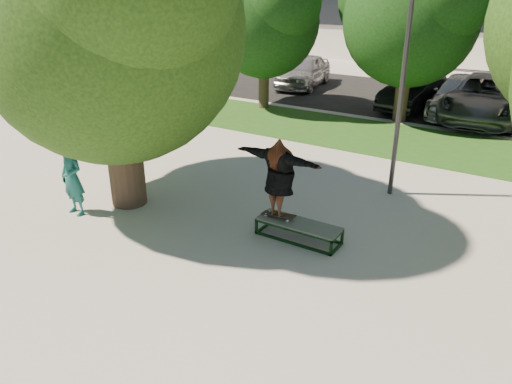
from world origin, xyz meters
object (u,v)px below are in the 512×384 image
Objects in this scene: tree_left at (109,12)px; car_silver_a at (303,71)px; bystander at (72,177)px; car_dark at (414,91)px; car_grey at (484,98)px; car_silver_b at (461,96)px; grind_box at (298,231)px; lamppost at (404,69)px.

car_silver_a is (-2.85, 14.74, -3.64)m from tree_left.
car_dark is (3.65, 14.33, -0.18)m from bystander.
tree_left reaches higher than bystander.
tree_left is 14.01m from car_dark.
bystander is 15.52m from car_grey.
tree_left is at bearing -114.08° from car_silver_b.
grind_box is 16.02m from car_silver_a.
grind_box is at bearing 23.09° from bystander.
lamppost is 9.80m from car_dark.
grind_box is at bearing -78.92° from car_dark.
bystander reaches higher than car_silver_a.
tree_left reaches higher than car_dark.
lamppost is at bearing -91.64° from car_silver_b.
lamppost is (5.29, 3.91, -1.27)m from tree_left.
car_silver_a is (-7.30, 14.25, 0.59)m from grind_box.
tree_left reaches higher than car_silver_a.
car_grey is at bearing 83.35° from grind_box.
lamppost reaches higher than bystander.
lamppost is at bearing -96.24° from car_grey.
car_silver_b is (1.86, 0.12, 0.00)m from car_dark.
lamppost is 9.68m from car_silver_b.
bystander is at bearing -138.79° from lamppost.
car_dark reaches higher than grind_box.
bystander reaches higher than car_grey.
car_grey is at bearing -20.77° from car_silver_a.
car_silver_b is (4.99, 13.27, -3.70)m from tree_left.
grind_box is 1.00× the size of bystander.
car_grey is (2.77, -0.19, 0.10)m from car_dark.
tree_left reaches higher than car_silver_b.
car_silver_b is at bearing -19.84° from car_silver_a.
car_silver_a is 1.04× the size of car_dark.
car_silver_a is at bearing 100.96° from tree_left.
grind_box is 0.39× the size of car_silver_a.
car_dark is (-2.16, 9.25, -2.42)m from lamppost.
tree_left is 6.70m from lamppost.
car_silver_a reaches higher than grind_box.
tree_left is 3.94× the size of bystander.
bystander is (-4.96, -1.67, 0.71)m from grind_box.
grind_box is 5.29m from bystander.
grind_box is 0.30× the size of car_grey.
lamppost is at bearing 76.11° from grind_box.
lamppost reaches higher than car_grey.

